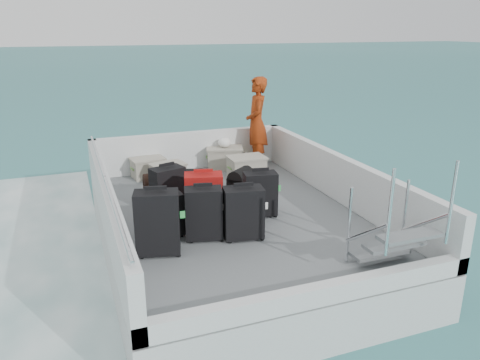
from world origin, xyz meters
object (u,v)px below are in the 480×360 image
object	(u,v)px
crate_1	(168,174)
crate_3	(247,168)
suitcase_8	(230,201)
suitcase_5	(204,199)
suitcase_2	(168,190)
suitcase_4	(204,214)
passenger	(257,123)
suitcase_7	(260,195)
crate_0	(148,168)
suitcase_6	(243,214)
suitcase_0	(157,224)
suitcase_1	(168,216)
crate_2	(225,159)

from	to	relation	value
crate_1	crate_3	xyz separation A→B (m)	(1.35, -0.22, 0.02)
suitcase_8	suitcase_5	bearing A→B (deg)	121.73
suitcase_2	suitcase_8	bearing A→B (deg)	-37.14
suitcase_2	suitcase_8	world-z (taller)	suitcase_2
suitcase_4	passenger	world-z (taller)	passenger
suitcase_7	crate_0	bearing A→B (deg)	126.42
suitcase_6	crate_0	size ratio (longest dim) A/B	1.26
crate_3	passenger	distance (m)	0.98
suitcase_2	passenger	bearing A→B (deg)	21.37
suitcase_8	suitcase_6	bearing A→B (deg)	172.32
suitcase_0	suitcase_1	xyz separation A→B (m)	(0.21, 0.43, -0.10)
suitcase_8	crate_2	world-z (taller)	crate_2
suitcase_4	suitcase_5	distance (m)	0.52
suitcase_5	passenger	bearing A→B (deg)	67.79
suitcase_1	suitcase_6	bearing A→B (deg)	-29.37
suitcase_5	crate_1	bearing A→B (deg)	107.93
suitcase_2	crate_3	distance (m)	1.95
suitcase_0	suitcase_4	size ratio (longest dim) A/B	1.15
suitcase_1	suitcase_5	size ratio (longest dim) A/B	0.82
suitcase_7	crate_0	distance (m)	2.62
suitcase_7	suitcase_8	xyz separation A→B (m)	(-0.33, 0.31, -0.17)
crate_0	passenger	world-z (taller)	passenger
crate_3	suitcase_7	bearing A→B (deg)	-105.08
suitcase_1	suitcase_8	world-z (taller)	suitcase_1
suitcase_7	passenger	bearing A→B (deg)	78.66
suitcase_4	crate_2	xyz separation A→B (m)	(1.24, 2.84, -0.15)
suitcase_1	suitcase_7	size ratio (longest dim) A/B	0.90
suitcase_2	passenger	size ratio (longest dim) A/B	0.39
crate_0	crate_1	xyz separation A→B (m)	(0.27, -0.45, -0.00)
suitcase_8	crate_3	world-z (taller)	crate_3
suitcase_7	passenger	xyz separation A→B (m)	(0.88, 2.26, 0.53)
suitcase_1	suitcase_6	xyz separation A→B (m)	(0.88, -0.38, 0.05)
suitcase_8	crate_3	size ratio (longest dim) A/B	1.25
crate_1	crate_2	bearing A→B (deg)	22.60
suitcase_0	crate_0	size ratio (longest dim) A/B	1.45
crate_1	crate_3	bearing A→B (deg)	-9.05
suitcase_1	crate_2	xyz separation A→B (m)	(1.65, 2.62, -0.10)
suitcase_6	passenger	xyz separation A→B (m)	(1.37, 2.87, 0.51)
suitcase_1	crate_3	world-z (taller)	suitcase_1
suitcase_0	crate_0	bearing A→B (deg)	96.42
suitcase_5	suitcase_6	xyz separation A→B (m)	(0.32, -0.65, -0.01)
suitcase_6	crate_0	bearing A→B (deg)	112.29
suitcase_7	crate_1	size ratio (longest dim) A/B	1.21
suitcase_5	crate_1	distance (m)	1.86
suitcase_8	crate_3	bearing A→B (deg)	-28.22
suitcase_7	crate_2	world-z (taller)	suitcase_7
suitcase_8	crate_2	size ratio (longest dim) A/B	1.20
suitcase_1	crate_1	world-z (taller)	suitcase_1
suitcase_5	passenger	xyz separation A→B (m)	(1.69, 2.22, 0.50)
suitcase_0	passenger	size ratio (longest dim) A/B	0.46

